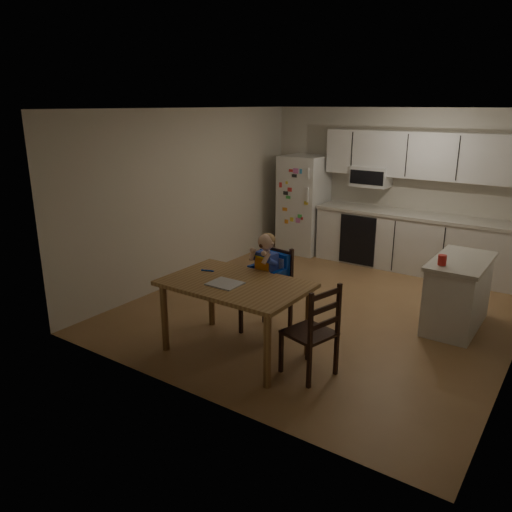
{
  "coord_description": "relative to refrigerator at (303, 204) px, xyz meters",
  "views": [
    {
      "loc": [
        2.69,
        -5.47,
        2.56
      ],
      "look_at": [
        -0.38,
        -1.02,
        0.9
      ],
      "focal_mm": 35.0,
      "sensor_mm": 36.0,
      "label": 1
    }
  ],
  "objects": [
    {
      "name": "toddler_spoon",
      "position": [
        0.85,
        -3.66,
        -0.05
      ],
      "size": [
        0.12,
        0.06,
        0.02
      ],
      "primitive_type": "cylinder",
      "rotation": [
        0.0,
        1.57,
        0.35
      ],
      "color": "#0A39BD",
      "rests_on": "dining_table"
    },
    {
      "name": "red_cup",
      "position": [
        2.95,
        -2.1,
        0.04
      ],
      "size": [
        0.09,
        0.09,
        0.11
      ],
      "primitive_type": "cylinder",
      "color": "red",
      "rests_on": "kitchen_island"
    },
    {
      "name": "kitchen_island",
      "position": [
        3.08,
        -1.76,
        -0.43
      ],
      "size": [
        0.59,
        1.13,
        0.83
      ],
      "color": "silver",
      "rests_on": "ground"
    },
    {
      "name": "chair_booster",
      "position": [
        1.33,
        -3.15,
        -0.13
      ],
      "size": [
        0.51,
        0.51,
        1.19
      ],
      "rotation": [
        0.0,
        0.0,
        -0.15
      ],
      "color": "black",
      "rests_on": "ground"
    },
    {
      "name": "dining_table",
      "position": [
        1.33,
        -3.77,
        -0.16
      ],
      "size": [
        1.48,
        0.95,
        0.79
      ],
      "color": "brown",
      "rests_on": "ground"
    },
    {
      "name": "room",
      "position": [
        1.55,
        -1.67,
        0.4
      ],
      "size": [
        4.52,
        5.01,
        2.51
      ],
      "color": "olive",
      "rests_on": "ground"
    },
    {
      "name": "napkin",
      "position": [
        1.27,
        -3.87,
        -0.05
      ],
      "size": [
        0.32,
        0.28,
        0.01
      ],
      "primitive_type": "cube",
      "color": "silver",
      "rests_on": "dining_table"
    },
    {
      "name": "kitchen_run",
      "position": [
        2.05,
        0.09,
        0.03
      ],
      "size": [
        3.37,
        0.62,
        2.15
      ],
      "color": "silver",
      "rests_on": "ground"
    },
    {
      "name": "refrigerator",
      "position": [
        0.0,
        0.0,
        0.0
      ],
      "size": [
        0.72,
        0.7,
        1.7
      ],
      "primitive_type": "cube",
      "color": "silver",
      "rests_on": "ground"
    },
    {
      "name": "chair_side",
      "position": [
        2.27,
        -3.74,
        -0.31
      ],
      "size": [
        0.51,
        0.51,
        0.95
      ],
      "rotation": [
        0.0,
        0.0,
        -1.83
      ],
      "color": "black",
      "rests_on": "ground"
    }
  ]
}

